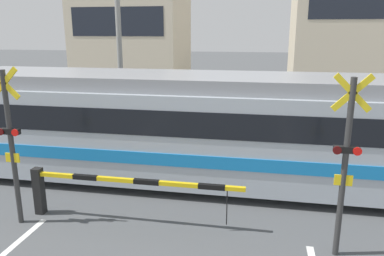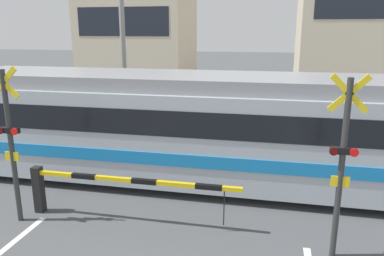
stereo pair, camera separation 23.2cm
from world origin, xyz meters
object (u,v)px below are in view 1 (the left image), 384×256
(crossing_signal_right, at_px, (345,160))
(commuter_train, at_px, (243,127))
(crossing_barrier_near, at_px, (94,186))
(crossing_barrier_far, at_px, (259,132))
(crossing_signal_left, at_px, (11,140))

(crossing_signal_right, bearing_deg, commuter_train, 122.19)
(crossing_barrier_near, distance_m, crossing_barrier_far, 6.41)
(crossing_barrier_far, height_order, crossing_signal_right, crossing_signal_right)
(crossing_signal_left, bearing_deg, crossing_barrier_far, 48.62)
(crossing_barrier_far, distance_m, crossing_signal_right, 6.13)
(crossing_signal_left, distance_m, crossing_signal_right, 6.71)
(crossing_barrier_near, xyz_separation_m, crossing_signal_left, (-1.58, -0.48, 1.12))
(commuter_train, distance_m, crossing_barrier_near, 4.21)
(commuter_train, xyz_separation_m, crossing_barrier_near, (-3.12, -2.71, -0.82))
(commuter_train, xyz_separation_m, crossing_signal_left, (-4.70, -3.18, 0.30))
(crossing_barrier_near, relative_size, crossing_barrier_far, 1.00)
(crossing_signal_right, bearing_deg, crossing_barrier_far, 105.23)
(crossing_barrier_far, height_order, crossing_signal_left, crossing_signal_left)
(commuter_train, relative_size, crossing_barrier_far, 3.40)
(crossing_signal_left, relative_size, crossing_signal_right, 1.00)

